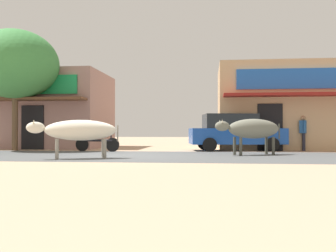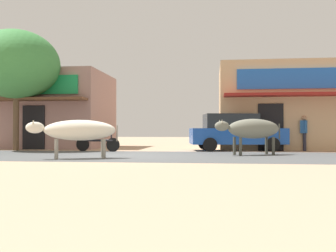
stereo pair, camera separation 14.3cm
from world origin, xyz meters
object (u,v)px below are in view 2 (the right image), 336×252
cow_far_dark (252,129)px  parked_hatchback_car (235,132)px  parked_motorcycle (98,141)px  roadside_tree (16,65)px  cow_near_brown (78,131)px  pedestrian_by_shop (304,130)px

cow_far_dark → parked_hatchback_car: bearing=98.4°
parked_hatchback_car → cow_far_dark: (0.46, -3.10, 0.11)m
parked_motorcycle → cow_far_dark: bearing=-15.0°
roadside_tree → cow_near_brown: (4.70, -4.81, -3.04)m
cow_far_dark → pedestrian_by_shop: pedestrian_by_shop is taller
parked_motorcycle → parked_hatchback_car: bearing=13.3°
parked_hatchback_car → parked_motorcycle: parked_hatchback_car is taller
pedestrian_by_shop → roadside_tree: bearing=-176.4°
pedestrian_by_shop → cow_near_brown: bearing=-145.8°
parked_motorcycle → pedestrian_by_shop: (8.90, 1.41, 0.44)m
roadside_tree → parked_hatchback_car: roadside_tree is taller
parked_hatchback_car → roadside_tree: bearing=-175.5°
cow_near_brown → pedestrian_by_shop: size_ratio=1.78×
cow_near_brown → cow_far_dark: cow_far_dark is taller
cow_near_brown → parked_hatchback_car: bearing=46.7°
parked_hatchback_car → parked_motorcycle: 6.07m
cow_near_brown → pedestrian_by_shop: bearing=34.2°
roadside_tree → parked_hatchback_car: (9.98, 0.79, -3.09)m
cow_near_brown → pedestrian_by_shop: pedestrian_by_shop is taller
cow_near_brown → parked_motorcycle: bearing=98.4°
parked_motorcycle → cow_near_brown: cow_near_brown is taller
parked_motorcycle → cow_far_dark: (6.36, -1.71, 0.49)m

